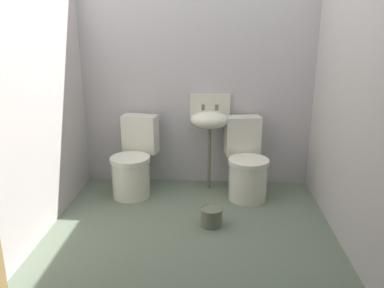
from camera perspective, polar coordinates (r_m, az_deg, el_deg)
ground_plane at (r=3.41m, az=-0.28°, el=-13.43°), size 2.83×2.72×0.08m
wall_back at (r=4.18m, az=0.71°, el=10.26°), size 2.83×0.10×2.39m
wall_left at (r=3.40m, az=-22.19°, el=7.42°), size 0.10×2.52×2.39m
wall_right at (r=3.26m, az=22.74°, el=7.00°), size 0.10×2.52×2.39m
toilet_left at (r=4.07m, az=-8.45°, el=-2.81°), size 0.49×0.65×0.78m
toilet_right at (r=4.00m, az=7.88°, el=-3.12°), size 0.47×0.64×0.78m
sink at (r=4.04m, az=2.59°, el=3.65°), size 0.42×0.35×0.99m
bucket at (r=3.47m, az=2.83°, el=-10.42°), size 0.20×0.20×0.17m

